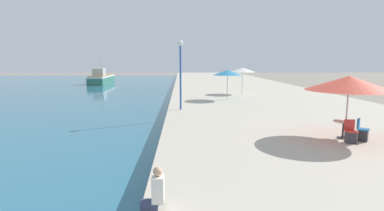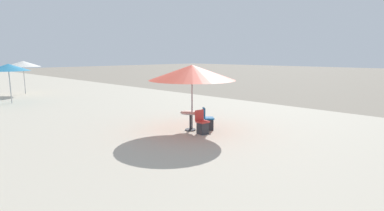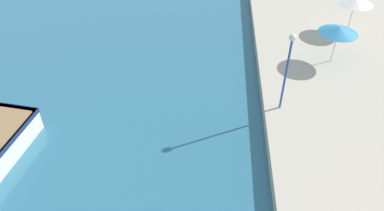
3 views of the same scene
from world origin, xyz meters
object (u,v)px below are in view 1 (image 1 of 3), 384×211
object	(u,v)px
cafe_table	(343,126)
lamppost	(180,63)
cafe_umbrella_striped	(243,70)
cafe_chair_left	(351,135)
cafe_umbrella_white	(227,73)
cafe_umbrella_pink	(349,83)
fishing_boat_mid	(102,78)
person_at_quay	(156,190)
cafe_chair_right	(362,133)

from	to	relation	value
cafe_table	lamppost	distance (m)	10.65
cafe_umbrella_striped	cafe_chair_left	size ratio (longest dim) A/B	2.82
cafe_umbrella_white	cafe_umbrella_striped	world-z (taller)	cafe_umbrella_striped
cafe_umbrella_pink	lamppost	bearing A→B (deg)	131.98
cafe_umbrella_pink	cafe_umbrella_striped	world-z (taller)	cafe_umbrella_pink
fishing_boat_mid	cafe_chair_left	bearing A→B (deg)	-65.96
cafe_umbrella_white	lamppost	bearing A→B (deg)	-126.83
cafe_umbrella_striped	person_at_quay	xyz separation A→B (m)	(-6.62, -23.26, -1.92)
cafe_chair_left	cafe_chair_right	world-z (taller)	same
cafe_chair_right	person_at_quay	xyz separation A→B (m)	(-7.92, -5.34, 0.09)
cafe_umbrella_white	cafe_chair_right	xyz separation A→B (m)	(3.48, -13.45, -1.93)
cafe_umbrella_striped	cafe_chair_right	world-z (taller)	cafe_umbrella_striped
cafe_table	person_at_quay	distance (m)	9.38
cafe_chair_left	lamppost	xyz separation A→B (m)	(-6.76, 8.47, 2.77)
cafe_umbrella_white	cafe_table	xyz separation A→B (m)	(2.92, -12.99, -1.72)
cafe_table	cafe_chair_right	size ratio (longest dim) A/B	0.88
cafe_umbrella_pink	person_at_quay	distance (m)	9.66
cafe_chair_left	lamppost	distance (m)	11.18
cafe_umbrella_white	cafe_table	size ratio (longest dim) A/B	3.11
fishing_boat_mid	person_at_quay	bearing A→B (deg)	-76.31
cafe_table	person_at_quay	xyz separation A→B (m)	(-7.37, -5.80, -0.12)
cafe_chair_right	person_at_quay	size ratio (longest dim) A/B	0.96
cafe_umbrella_white	cafe_table	distance (m)	13.42
cafe_umbrella_pink	cafe_umbrella_white	xyz separation A→B (m)	(-3.03, 12.97, -0.07)
lamppost	cafe_chair_left	bearing A→B (deg)	-51.38
cafe_table	cafe_chair_left	bearing A→B (deg)	-96.65
lamppost	cafe_umbrella_striped	bearing A→B (deg)	57.86
cafe_umbrella_white	cafe_chair_right	bearing A→B (deg)	-75.49
cafe_umbrella_pink	cafe_umbrella_white	bearing A→B (deg)	103.16
cafe_umbrella_pink	cafe_table	distance (m)	1.79
cafe_umbrella_white	fishing_boat_mid	bearing A→B (deg)	122.39
cafe_umbrella_white	person_at_quay	world-z (taller)	cafe_umbrella_white
cafe_umbrella_striped	cafe_umbrella_white	bearing A→B (deg)	-115.98
cafe_umbrella_striped	lamppost	xyz separation A→B (m)	(-6.10, -9.71, 0.75)
cafe_umbrella_pink	cafe_table	xyz separation A→B (m)	(-0.11, -0.02, -1.79)
cafe_umbrella_striped	lamppost	distance (m)	11.50
fishing_boat_mid	cafe_table	distance (m)	46.17
lamppost	fishing_boat_mid	bearing A→B (deg)	112.68
cafe_table	person_at_quay	world-z (taller)	person_at_quay
cafe_umbrella_pink	lamppost	distance (m)	10.43
fishing_boat_mid	cafe_umbrella_pink	distance (m)	46.25
cafe_umbrella_pink	cafe_umbrella_striped	distance (m)	17.47
person_at_quay	cafe_umbrella_white	bearing A→B (deg)	76.70
cafe_umbrella_white	cafe_umbrella_striped	size ratio (longest dim) A/B	0.97
cafe_umbrella_pink	cafe_umbrella_white	size ratio (longest dim) A/B	1.39
cafe_umbrella_striped	cafe_chair_left	bearing A→B (deg)	-87.92
cafe_chair_right	cafe_chair_left	bearing A→B (deg)	-28.47
cafe_umbrella_pink	cafe_chair_right	size ratio (longest dim) A/B	3.80
cafe_umbrella_white	cafe_chair_right	size ratio (longest dim) A/B	2.73
cafe_umbrella_pink	cafe_chair_left	xyz separation A→B (m)	(-0.19, -0.73, -2.00)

